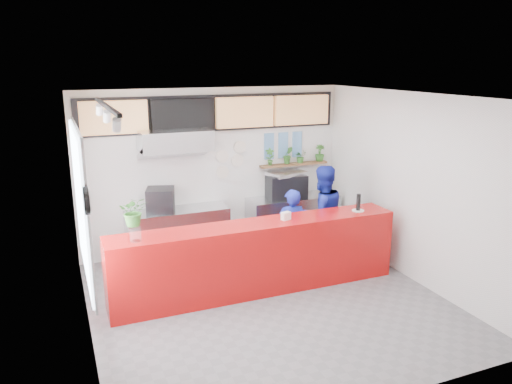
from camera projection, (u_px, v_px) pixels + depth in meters
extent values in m
plane|color=slate|center=(268.00, 301.00, 7.40)|extent=(5.00, 5.00, 0.00)
plane|color=silver|center=(269.00, 96.00, 6.63)|extent=(5.00, 5.00, 0.00)
plane|color=white|center=(214.00, 170.00, 9.25)|extent=(5.00, 0.00, 5.00)
plane|color=white|center=(81.00, 226.00, 6.10)|extent=(0.00, 5.00, 5.00)
plane|color=white|center=(412.00, 188.00, 7.93)|extent=(0.00, 5.00, 5.00)
cube|color=#AA0C0C|center=(257.00, 257.00, 7.61)|extent=(4.50, 0.60, 1.10)
cube|color=beige|center=(213.00, 110.00, 8.96)|extent=(5.00, 0.02, 0.80)
cube|color=#B2B5BA|center=(178.00, 234.00, 8.96)|extent=(1.80, 0.60, 0.90)
cube|color=black|center=(160.00, 200.00, 8.68)|extent=(0.58, 0.58, 0.42)
cube|color=#B2B5BA|center=(175.00, 140.00, 8.48)|extent=(1.20, 0.70, 0.35)
cube|color=#B2B5BA|center=(175.00, 152.00, 8.53)|extent=(1.20, 0.69, 0.31)
cube|color=#B2B5BA|center=(293.00, 219.00, 9.80)|extent=(1.80, 0.60, 0.90)
cube|color=black|center=(286.00, 186.00, 9.57)|extent=(0.77, 0.60, 0.46)
cube|color=#B8BBC0|center=(286.00, 173.00, 9.51)|extent=(0.79, 0.63, 0.06)
cube|color=brown|center=(294.00, 164.00, 9.75)|extent=(1.40, 0.18, 0.04)
cube|color=tan|center=(114.00, 118.00, 8.24)|extent=(1.10, 0.10, 0.55)
cube|color=black|center=(183.00, 115.00, 8.66)|extent=(1.10, 0.10, 0.55)
cube|color=tan|center=(245.00, 112.00, 9.09)|extent=(1.10, 0.10, 0.55)
cube|color=tan|center=(302.00, 110.00, 9.51)|extent=(1.10, 0.10, 0.55)
cube|color=black|center=(214.00, 113.00, 8.95)|extent=(4.80, 0.04, 0.65)
cube|color=silver|center=(81.00, 204.00, 6.33)|extent=(0.04, 2.20, 1.90)
cube|color=#B2B5BA|center=(83.00, 204.00, 6.33)|extent=(0.03, 2.30, 2.00)
cylinder|color=black|center=(86.00, 201.00, 5.17)|extent=(0.05, 0.30, 0.30)
cylinder|color=white|center=(89.00, 200.00, 5.18)|extent=(0.02, 0.26, 0.26)
cube|color=black|center=(106.00, 106.00, 5.88)|extent=(0.05, 2.40, 0.04)
cylinder|color=silver|center=(222.00, 156.00, 9.22)|extent=(0.24, 0.03, 0.24)
cylinder|color=silver|center=(237.00, 160.00, 9.35)|extent=(0.24, 0.03, 0.24)
cylinder|color=silver|center=(222.00, 172.00, 9.29)|extent=(0.24, 0.03, 0.24)
cylinder|color=silver|center=(240.00, 147.00, 9.31)|extent=(0.24, 0.03, 0.24)
cube|color=#598CBF|center=(269.00, 140.00, 9.51)|extent=(0.20, 0.02, 0.25)
cube|color=#598CBF|center=(283.00, 139.00, 9.62)|extent=(0.20, 0.02, 0.25)
cube|color=#598CBF|center=(297.00, 138.00, 9.73)|extent=(0.20, 0.02, 0.25)
cube|color=#598CBF|center=(269.00, 153.00, 9.57)|extent=(0.20, 0.02, 0.25)
cube|color=#598CBF|center=(283.00, 152.00, 9.68)|extent=(0.20, 0.02, 0.25)
cube|color=#598CBF|center=(297.00, 151.00, 9.80)|extent=(0.20, 0.02, 0.25)
imported|color=navy|center=(291.00, 231.00, 8.31)|extent=(0.56, 0.40, 1.43)
imported|color=navy|center=(322.00, 215.00, 8.66)|extent=(0.87, 0.69, 1.74)
imported|color=#306924|center=(270.00, 157.00, 9.51)|extent=(0.20, 0.16, 0.33)
imported|color=#306924|center=(288.00, 155.00, 9.65)|extent=(0.22, 0.19, 0.34)
imported|color=#306924|center=(301.00, 156.00, 9.76)|extent=(0.27, 0.25, 0.26)
imported|color=#306924|center=(320.00, 153.00, 9.91)|extent=(0.23, 0.22, 0.33)
cylinder|color=white|center=(135.00, 234.00, 6.71)|extent=(0.17, 0.17, 0.19)
imported|color=#306924|center=(134.00, 211.00, 6.62)|extent=(0.41, 0.37, 0.40)
cube|color=white|center=(286.00, 216.00, 7.62)|extent=(0.16, 0.12, 0.12)
cylinder|color=white|center=(358.00, 211.00, 8.08)|extent=(0.25, 0.25, 0.01)
cylinder|color=black|center=(358.00, 202.00, 8.04)|extent=(0.09, 0.09, 0.27)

